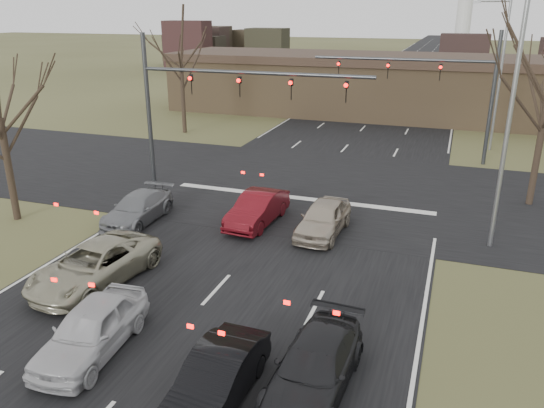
{
  "coord_description": "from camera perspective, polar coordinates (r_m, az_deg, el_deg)",
  "views": [
    {
      "loc": [
        7.15,
        -11.55,
        9.06
      ],
      "look_at": [
        0.76,
        6.62,
        2.0
      ],
      "focal_mm": 35.0,
      "sensor_mm": 36.0,
      "label": 1
    }
  ],
  "objects": [
    {
      "name": "car_charcoal_sedan",
      "position": [
        13.95,
        4.6,
        -17.03
      ],
      "size": [
        2.02,
        4.53,
        1.29
      ],
      "primitive_type": "imported",
      "rotation": [
        0.0,
        0.0,
        -0.05
      ],
      "color": "black",
      "rests_on": "ground"
    },
    {
      "name": "car_red_ahead",
      "position": [
        23.71,
        -1.58,
        -0.51
      ],
      "size": [
        1.75,
        4.36,
        1.41
      ],
      "primitive_type": "imported",
      "rotation": [
        0.0,
        0.0,
        -0.06
      ],
      "color": "#580C13",
      "rests_on": "ground"
    },
    {
      "name": "road_main",
      "position": [
        72.47,
        13.9,
        12.39
      ],
      "size": [
        14.0,
        300.0,
        0.02
      ],
      "primitive_type": "cube",
      "color": "black",
      "rests_on": "ground"
    },
    {
      "name": "streetlight_right_far",
      "position": [
        38.77,
        23.18,
        13.43
      ],
      "size": [
        2.34,
        0.25,
        10.0
      ],
      "color": "gray",
      "rests_on": "ground"
    },
    {
      "name": "mast_arm_near",
      "position": [
        27.78,
        -7.46,
        11.72
      ],
      "size": [
        12.12,
        0.24,
        8.0
      ],
      "color": "#383A3D",
      "rests_on": "ground"
    },
    {
      "name": "car_grey_ahead",
      "position": [
        24.69,
        -14.24,
        -0.46
      ],
      "size": [
        1.9,
        4.44,
        1.28
      ],
      "primitive_type": "imported",
      "rotation": [
        0.0,
        0.0,
        0.03
      ],
      "color": "slate",
      "rests_on": "ground"
    },
    {
      "name": "car_silver_suv",
      "position": [
        19.6,
        -18.54,
        -6.21
      ],
      "size": [
        2.93,
        5.36,
        1.42
      ],
      "primitive_type": "imported",
      "rotation": [
        0.0,
        0.0,
        -0.11
      ],
      "color": "#A49F84",
      "rests_on": "ground"
    },
    {
      "name": "ground",
      "position": [
        16.33,
        -10.59,
        -13.96
      ],
      "size": [
        360.0,
        360.0,
        0.0
      ],
      "primitive_type": "plane",
      "color": "#454525",
      "rests_on": "ground"
    },
    {
      "name": "streetlight_right_near",
      "position": [
        21.89,
        23.83,
        9.32
      ],
      "size": [
        2.34,
        0.25,
        10.0
      ],
      "color": "gray",
      "rests_on": "ground"
    },
    {
      "name": "car_white_sedan",
      "position": [
        15.94,
        -18.85,
        -12.62
      ],
      "size": [
        2.05,
        4.36,
        1.44
      ],
      "primitive_type": "imported",
      "rotation": [
        0.0,
        0.0,
        0.08
      ],
      "color": "#B9B9BB",
      "rests_on": "ground"
    },
    {
      "name": "car_silver_ahead",
      "position": [
        22.71,
        5.54,
        -1.53
      ],
      "size": [
        1.86,
        4.26,
        1.43
      ],
      "primitive_type": "imported",
      "rotation": [
        0.0,
        0.0,
        -0.04
      ],
      "color": "#B1A48F",
      "rests_on": "ground"
    },
    {
      "name": "road_cross",
      "position": [
        28.94,
        4.1,
        1.87
      ],
      "size": [
        200.0,
        14.0,
        0.02
      ],
      "primitive_type": "cube",
      "color": "black",
      "rests_on": "ground"
    },
    {
      "name": "car_black_hatch",
      "position": [
        13.61,
        -5.97,
        -18.15
      ],
      "size": [
        1.43,
        3.98,
        1.31
      ],
      "primitive_type": "imported",
      "rotation": [
        0.0,
        0.0,
        -0.01
      ],
      "color": "black",
      "rests_on": "ground"
    },
    {
      "name": "mast_arm_far",
      "position": [
        34.8,
        18.1,
        12.5
      ],
      "size": [
        11.12,
        0.24,
        8.0
      ],
      "color": "#383A3D",
      "rests_on": "ground"
    },
    {
      "name": "building",
      "position": [
        50.22,
        13.66,
        12.27
      ],
      "size": [
        42.4,
        10.4,
        5.3
      ],
      "color": "brown",
      "rests_on": "ground"
    },
    {
      "name": "tree_left_far",
      "position": [
        41.77,
        -9.94,
        17.5
      ],
      "size": [
        5.7,
        5.7,
        9.5
      ],
      "color": "black",
      "rests_on": "ground"
    }
  ]
}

